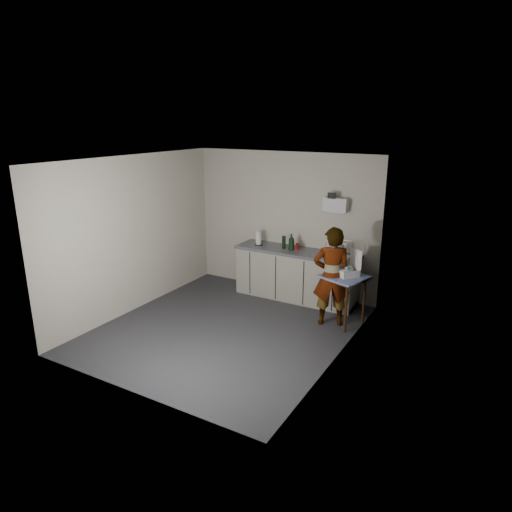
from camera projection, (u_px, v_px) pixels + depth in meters
The scene contains 15 objects.
ground at pixel (226, 329), 7.12m from camera, with size 4.00×4.00×0.00m, color #2D2C32.
wall_back at pixel (284, 223), 8.40m from camera, with size 3.60×0.02×2.60m, color beige.
wall_right at pixel (340, 268), 5.90m from camera, with size 0.02×4.00×2.60m, color beige.
wall_left at pixel (135, 234), 7.60m from camera, with size 0.02×4.00×2.60m, color beige.
ceiling at pixel (223, 160), 6.37m from camera, with size 3.60×4.00×0.01m, color silver.
kitchen_counter at pixel (296, 276), 8.22m from camera, with size 2.24×0.62×0.91m.
wall_shelf at pixel (336, 205), 7.74m from camera, with size 0.42×0.18×0.37m.
side_table at pixel (344, 282), 7.12m from camera, with size 0.79×0.79×0.80m.
standing_man at pixel (332, 277), 7.09m from camera, with size 0.58×0.38×1.59m, color #B2A593.
soap_bottle at pixel (291, 242), 8.06m from camera, with size 0.11×0.11×0.29m, color black.
soda_can at pixel (297, 246), 8.12m from camera, with size 0.06×0.06×0.12m, color red.
dark_bottle at pixel (284, 242), 8.17m from camera, with size 0.07×0.07×0.23m, color black.
paper_towel at pixel (259, 238), 8.39m from camera, with size 0.15×0.15×0.26m.
dish_rack at pixel (338, 253), 7.68m from camera, with size 0.40×0.30×0.28m.
bakery_box at pixel (348, 270), 7.08m from camera, with size 0.42×0.42×0.41m.
Camera 1 is at (3.63, -5.40, 3.15)m, focal length 32.00 mm.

